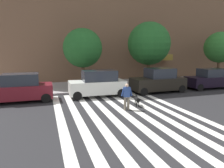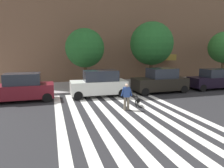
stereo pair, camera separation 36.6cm
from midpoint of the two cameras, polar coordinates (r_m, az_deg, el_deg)
ground_plane at (r=11.80m, az=10.17°, el=-8.76°), size 160.00×160.00×0.00m
sidewalk_far at (r=21.04m, az=-2.19°, el=-0.38°), size 80.00×6.00×0.15m
crosswalk_stripes at (r=11.40m, az=5.61°, el=-9.29°), size 7.65×13.61×0.01m
parked_car_near_curb at (r=16.02m, az=-23.13°, el=-1.06°), size 4.57×1.92×2.00m
parked_car_behind_first at (r=16.33m, az=-2.92°, el=0.05°), size 4.38×1.94×2.06m
parked_car_third_in_line at (r=18.34m, az=13.68°, el=0.76°), size 4.66×2.14×2.09m
parked_car_fourth_in_line at (r=21.75m, az=26.76°, el=1.15°), size 4.74×1.88×1.89m
street_tree_nearest at (r=19.47m, az=-6.95°, el=9.77°), size 3.59×3.59×5.45m
street_tree_middle at (r=21.31m, az=11.32°, el=10.84°), size 4.26×4.26×6.24m
street_tree_further at (r=26.15m, az=28.89°, el=8.81°), size 3.41×3.41×5.48m
pedestrian_dog_walker at (r=12.61m, az=4.87°, el=-3.10°), size 0.70×0.32×1.64m
dog_on_leash at (r=13.66m, az=7.69°, el=-4.25°), size 0.41×1.06×0.65m
pedestrian_bystander at (r=24.85m, az=27.22°, el=2.42°), size 0.36×0.69×1.64m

